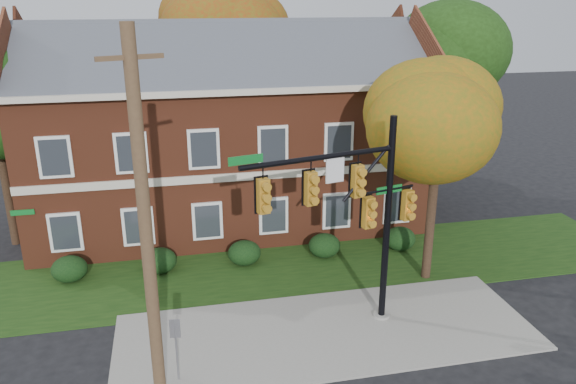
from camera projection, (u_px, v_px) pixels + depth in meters
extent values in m
plane|color=black|center=(335.00, 350.00, 18.03)|extent=(120.00, 120.00, 0.00)
cube|color=gray|center=(327.00, 332.00, 18.94)|extent=(14.00, 5.00, 0.08)
cube|color=#193811|center=(294.00, 267.00, 23.56)|extent=(30.00, 6.00, 0.04)
cube|color=brown|center=(228.00, 152.00, 27.54)|extent=(18.00, 8.00, 7.00)
cube|color=beige|center=(225.00, 78.00, 26.34)|extent=(18.80, 8.80, 0.24)
cube|color=beige|center=(238.00, 177.00, 23.82)|extent=(18.00, 0.12, 0.35)
ellipsoid|color=black|center=(69.00, 269.00, 22.25)|extent=(1.40, 1.26, 1.05)
ellipsoid|color=black|center=(160.00, 261.00, 22.95)|extent=(1.40, 1.26, 1.05)
ellipsoid|color=black|center=(244.00, 253.00, 23.64)|extent=(1.40, 1.26, 1.05)
ellipsoid|color=black|center=(324.00, 246.00, 24.33)|extent=(1.40, 1.26, 1.05)
ellipsoid|color=black|center=(400.00, 239.00, 25.03)|extent=(1.40, 1.26, 1.05)
cylinder|color=black|center=(431.00, 211.00, 21.76)|extent=(0.36, 0.36, 5.76)
ellipsoid|color=#AF5D0F|center=(440.00, 120.00, 20.56)|extent=(4.25, 4.25, 3.60)
ellipsoid|color=#AF5D0F|center=(462.00, 105.00, 20.14)|extent=(3.50, 3.50, 3.00)
cylinder|color=black|center=(6.00, 184.00, 24.84)|extent=(0.36, 0.36, 5.76)
ellipsoid|color=#143E11|center=(5.00, 90.00, 23.18)|extent=(4.20, 4.20, 3.60)
cylinder|color=black|center=(427.00, 136.00, 30.64)|extent=(0.36, 0.36, 7.04)
ellipsoid|color=black|center=(434.00, 53.00, 29.18)|extent=(5.95, 5.95, 5.04)
ellipsoid|color=black|center=(455.00, 42.00, 28.67)|extent=(4.90, 4.90, 4.20)
cylinder|color=black|center=(229.00, 113.00, 35.00)|extent=(0.36, 0.36, 7.68)
ellipsoid|color=#A2280D|center=(227.00, 33.00, 33.41)|extent=(6.46, 6.46, 5.47)
ellipsoid|color=#A2280D|center=(244.00, 23.00, 32.87)|extent=(5.32, 5.32, 4.56)
cylinder|color=gray|center=(381.00, 316.00, 19.81)|extent=(0.58, 0.58, 0.17)
cylinder|color=black|center=(387.00, 223.00, 18.64)|extent=(0.28, 0.28, 7.26)
cylinder|color=black|center=(320.00, 158.00, 16.71)|extent=(5.08, 1.38, 0.17)
cylinder|color=black|center=(389.00, 189.00, 18.24)|extent=(1.83, 0.52, 0.08)
cube|color=#AD751B|center=(263.00, 196.00, 16.26)|extent=(0.52, 0.41, 1.20)
cube|color=#AD751B|center=(311.00, 189.00, 16.90)|extent=(0.52, 0.41, 1.20)
cube|color=#AD751B|center=(357.00, 181.00, 17.58)|extent=(0.52, 0.41, 1.20)
cube|color=silver|center=(335.00, 170.00, 17.08)|extent=(0.61, 0.19, 0.78)
cube|color=#0D6923|center=(246.00, 160.00, 15.66)|extent=(1.02, 0.28, 0.25)
cube|color=#AD751B|center=(368.00, 213.00, 18.15)|extent=(0.52, 0.41, 1.20)
cube|color=#AD751B|center=(407.00, 205.00, 18.78)|extent=(0.52, 0.41, 1.20)
cube|color=#0D6923|center=(389.00, 189.00, 18.24)|extent=(0.97, 0.27, 0.24)
cylinder|color=brown|center=(146.00, 230.00, 14.32)|extent=(0.44, 0.44, 10.24)
cube|color=brown|center=(130.00, 57.00, 12.89)|extent=(1.54, 0.65, 0.11)
cylinder|color=slate|center=(177.00, 351.00, 16.25)|extent=(0.06, 0.06, 2.09)
cube|color=slate|center=(175.00, 329.00, 16.00)|extent=(0.31, 0.07, 0.59)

